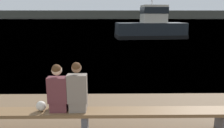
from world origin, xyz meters
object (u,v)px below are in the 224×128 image
tugboat_red (151,28)px  person_left (58,91)px  bench_main (85,114)px  shopping_bag (41,106)px  person_right (77,90)px

tugboat_red → person_left: bearing=158.2°
person_left → tugboat_red: bearing=74.1°
bench_main → person_left: size_ratio=6.39×
person_left → tugboat_red: size_ratio=0.13×
bench_main → person_left: (-0.54, 0.01, 0.52)m
shopping_bag → person_right: bearing=-0.2°
tugboat_red → shopping_bag: bearing=157.2°
bench_main → shopping_bag: shopping_bag is taller
person_left → shopping_bag: bearing=179.8°
bench_main → person_left: bearing=178.9°
person_right → tugboat_red: size_ratio=0.14×
bench_main → person_right: (-0.14, 0.01, 0.54)m
bench_main → shopping_bag: bearing=179.3°
person_left → person_right: bearing=-0.1°
person_left → shopping_bag: (-0.38, 0.00, -0.33)m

